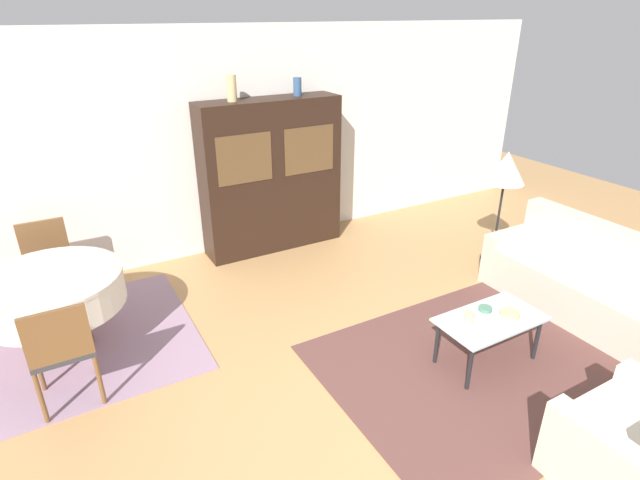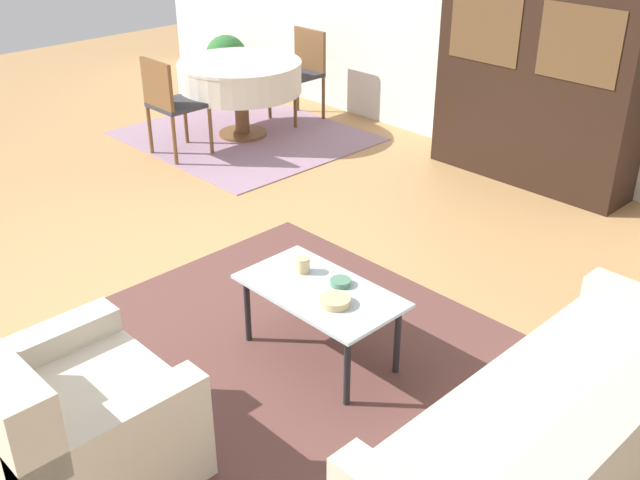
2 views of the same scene
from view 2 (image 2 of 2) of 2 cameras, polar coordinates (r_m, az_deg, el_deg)
name	(u,v)px [view 2 (image 2 of 2)]	position (r m, az deg, el deg)	size (l,w,h in m)	color
ground_plane	(163,292)	(5.01, -11.87, -3.87)	(14.00, 14.00, 0.00)	tan
wall_back	(501,7)	(7.00, 13.62, 16.86)	(10.00, 0.06, 2.70)	silver
area_rug	(303,349)	(4.37, -1.32, -8.31)	(2.59, 2.09, 0.01)	brown
dining_rug	(246,136)	(7.64, -5.68, 7.88)	(2.17, 1.95, 0.01)	gray
couch	(573,441)	(3.50, 18.73, -14.32)	(0.83, 2.05, 0.87)	beige
armchair	(66,424)	(3.59, -18.77, -13.14)	(0.89, 0.85, 0.84)	beige
coffee_table	(320,297)	(4.10, 0.00, -4.37)	(0.92, 0.51, 0.44)	black
display_cabinet	(539,72)	(6.55, 16.38, 12.19)	(1.75, 0.45, 1.89)	black
dining_table	(240,77)	(7.50, -6.11, 12.24)	(1.21, 1.21, 0.74)	brown
dining_chair_near	(170,100)	(7.06, -11.35, 10.39)	(0.44, 0.44, 0.91)	brown
dining_chair_far	(302,68)	(8.03, -1.41, 12.97)	(0.44, 0.44, 0.91)	brown
cup	(303,265)	(4.21, -1.32, -1.90)	(0.08, 0.08, 0.09)	tan
bowl	(335,301)	(3.93, 1.15, -4.67)	(0.17, 0.17, 0.04)	tan
bowl_small	(341,282)	(4.10, 1.57, -3.23)	(0.12, 0.12, 0.03)	#4C7A60
potted_plant	(227,61)	(9.08, -7.12, 13.38)	(0.48, 0.48, 0.67)	#93664C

